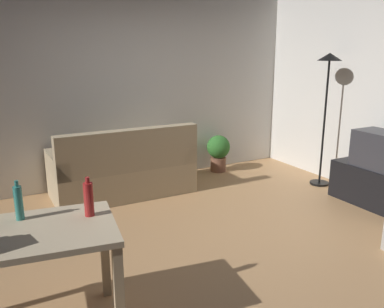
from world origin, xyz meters
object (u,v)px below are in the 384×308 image
torchiere_lamp (328,83)px  bottle_red (89,199)px  desk (19,248)px  tv_stand (377,187)px  bottle_tall (19,202)px  potted_plant (218,151)px  couch (124,172)px  tv (382,150)px

torchiere_lamp → bottle_red: (-3.57, -1.34, -0.53)m
torchiere_lamp → desk: torchiere_lamp is taller
tv_stand → bottle_tall: bottle_tall is taller
tv_stand → potted_plant: size_ratio=1.93×
couch → bottle_tall: (-1.42, -2.09, 0.57)m
tv → torchiere_lamp: torchiere_lamp is taller
torchiere_lamp → bottle_red: 3.85m
couch → torchiere_lamp: torchiere_lamp is taller
tv_stand → tv: tv is taller
tv → potted_plant: size_ratio=1.05×
tv_stand → desk: (-4.03, -0.46, 0.41)m
desk → bottle_tall: size_ratio=4.75×
tv → desk: tv is taller
desk → bottle_tall: bottle_tall is taller
torchiere_lamp → bottle_tall: bearing=-163.5°
torchiere_lamp → couch: bearing=160.5°
potted_plant → tv_stand: bearing=-66.5°
tv_stand → couch: bearing=54.6°
bottle_tall → bottle_red: size_ratio=0.99×
torchiere_lamp → desk: size_ratio=1.41×
potted_plant → couch: bearing=-169.2°
tv → bottle_red: 3.60m
tv → bottle_red: bearing=96.7°
tv → torchiere_lamp: 1.16m
couch → tv_stand: (2.57, -1.83, -0.07)m
desk → bottle_tall: (0.04, 0.20, 0.23)m
bottle_red → tv: bearing=6.7°
potted_plant → bottle_tall: bottle_tall is taller
couch → potted_plant: (1.64, 0.31, 0.02)m
tv_stand → tv: (0.00, -0.00, 0.46)m
tv → desk: size_ratio=0.47×
tv → desk: bearing=96.5°
tv_stand → bottle_tall: size_ratio=4.05×
tv_stand → potted_plant: 2.34m
couch → tv_stand: bearing=144.6°
tv_stand → bottle_red: bearing=96.7°
desk → bottle_red: 0.52m
tv → potted_plant: (-0.93, 2.14, -0.37)m
tv → bottle_red: (-3.57, -0.42, 0.18)m
tv_stand → tv: size_ratio=1.83×
tv_stand → bottle_red: size_ratio=4.02×
bottle_tall → bottle_red: (0.42, -0.15, 0.00)m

